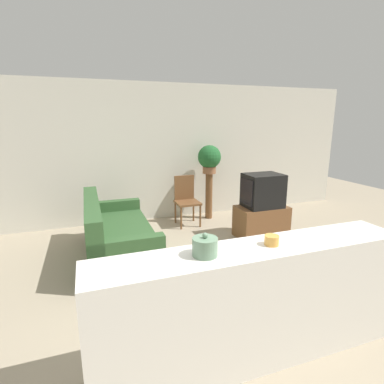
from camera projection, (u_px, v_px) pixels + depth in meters
ground_plane at (223, 317)px, 3.10m from camera, size 14.00×14.00×0.00m
wall_back at (150, 153)px, 5.93m from camera, size 9.00×0.06×2.70m
couch at (116, 237)px, 4.40m from camera, size 0.91×1.96×0.89m
tv_stand at (261, 221)px, 5.20m from camera, size 0.87×0.50×0.54m
television at (263, 191)px, 5.07m from camera, size 0.63×0.48×0.57m
wooden_chair at (186, 198)px, 5.79m from camera, size 0.44×0.44×0.94m
plant_stand at (209, 196)px, 6.15m from camera, size 0.14×0.14×0.94m
potted_plant at (209, 158)px, 5.97m from camera, size 0.46×0.46×0.57m
foreground_counter at (254, 304)px, 2.47m from camera, size 2.66×0.44×1.01m
decorative_bowl at (205, 247)px, 2.19m from camera, size 0.19×0.19×0.18m
candle_jar at (272, 240)px, 2.38m from camera, size 0.12×0.12×0.08m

